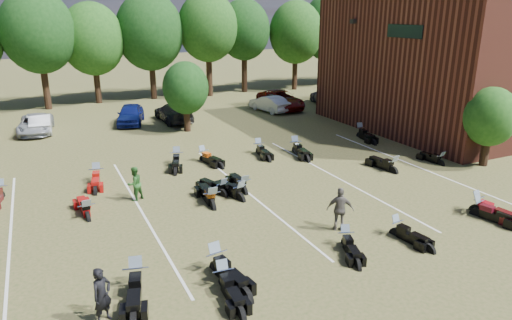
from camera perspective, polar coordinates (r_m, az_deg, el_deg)
ground at (r=20.62m, az=10.15°, el=-5.50°), size 160.00×160.00×0.00m
car_1 at (r=35.73m, az=-25.31°, el=4.20°), size 1.57×4.01×1.30m
car_2 at (r=35.60m, az=-25.85°, el=4.07°), size 2.59×4.84×1.29m
car_3 at (r=36.05m, az=-10.24°, el=5.88°), size 2.17×5.05×1.45m
car_4 at (r=36.03m, az=-15.42°, el=5.54°), size 2.98×4.70×1.49m
car_5 at (r=39.22m, az=1.68°, el=7.07°), size 2.17×4.34×1.37m
car_6 at (r=40.37m, az=3.07°, el=7.52°), size 2.99×5.85×1.58m
car_7 at (r=42.51m, az=9.13°, el=7.85°), size 3.31×5.78×1.58m
person_black at (r=13.54m, az=-18.68°, el=-15.74°), size 0.71×0.65×1.63m
person_green at (r=21.22m, az=-14.93°, el=-2.87°), size 0.95×0.88×1.57m
person_grey at (r=17.98m, az=10.47°, el=-6.08°), size 1.10×0.92×1.76m
motorcycle_0 at (r=15.11m, az=-14.62°, el=-15.19°), size 1.41×2.65×1.41m
motorcycle_1 at (r=14.71m, az=-4.08°, el=-15.58°), size 0.85×2.26×1.24m
motorcycle_2 at (r=15.48m, az=-4.93°, el=-13.72°), size 1.13×2.60×1.40m
motorcycle_3 at (r=18.45m, az=17.08°, el=-8.98°), size 0.91×2.12×1.15m
motorcycle_4 at (r=17.22m, az=11.04°, el=-10.52°), size 1.29×2.13×1.13m
motorcycle_5 at (r=21.36m, az=25.92°, el=-6.28°), size 1.23×2.39×1.27m
motorcycle_6 at (r=21.73m, az=25.84°, el=-5.86°), size 0.97×2.39×1.30m
motorcycle_7 at (r=20.17m, az=-20.25°, el=-6.94°), size 0.87×2.29×1.25m
motorcycle_8 at (r=20.08m, az=-5.45°, el=-5.94°), size 0.98×2.55×1.39m
motorcycle_9 at (r=21.28m, az=-4.19°, el=-4.49°), size 1.39×2.33×1.24m
motorcycle_10 at (r=20.77m, az=-2.03°, el=-5.03°), size 1.32×2.50×1.33m
motorcycle_11 at (r=21.57m, az=-1.48°, el=-4.12°), size 0.79×2.30×1.27m
motorcycle_12 at (r=25.31m, az=16.71°, el=-1.51°), size 0.98×2.43×1.32m
motorcycle_13 at (r=27.44m, az=22.01°, el=-0.57°), size 0.77×2.03×1.11m
motorcycle_14 at (r=23.94m, az=-29.20°, el=-4.24°), size 1.25×2.37×1.26m
motorcycle_15 at (r=24.38m, az=-19.20°, el=-2.50°), size 1.15×2.46×1.32m
motorcycle_16 at (r=26.02m, az=-9.84°, el=-0.46°), size 1.49×2.52×1.34m
motorcycle_17 at (r=26.26m, az=-6.59°, el=-0.13°), size 1.28×2.36×1.25m
motorcycle_18 at (r=27.54m, az=0.33°, el=0.85°), size 0.95×2.34×1.27m
motorcycle_19 at (r=27.80m, az=4.91°, el=0.95°), size 1.13×2.58×1.39m
motorcycle_20 at (r=31.86m, az=12.84°, el=2.78°), size 1.19×2.58×1.38m
brick_building at (r=41.27m, az=28.95°, el=11.99°), size 25.40×15.20×10.70m
tree_line at (r=45.42m, az=-13.00°, el=15.29°), size 56.00×6.00×9.79m
young_tree_near_building at (r=27.70m, az=27.27°, el=4.82°), size 2.80×2.80×4.16m
young_tree_midfield at (r=32.47m, az=-8.79°, el=8.89°), size 3.20×3.20×4.70m
parking_lines at (r=21.59m, az=-1.03°, el=-4.08°), size 20.10×14.00×0.01m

